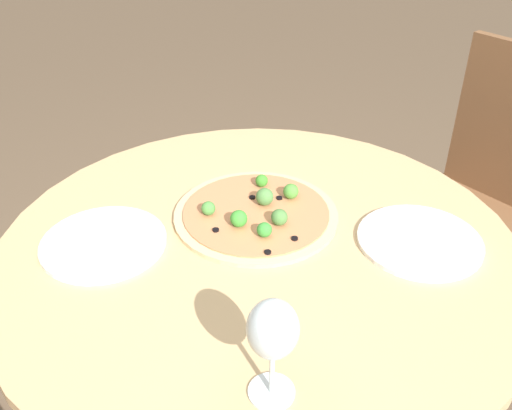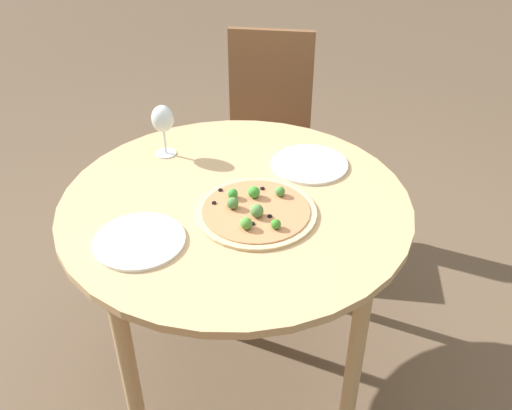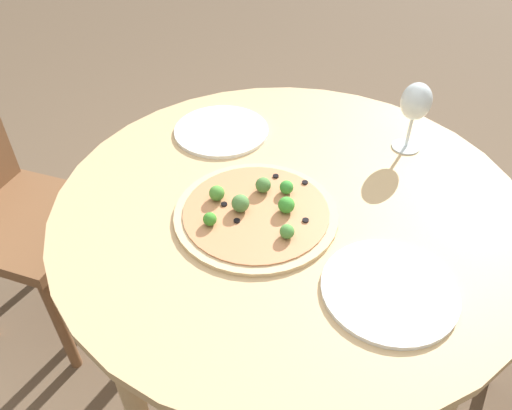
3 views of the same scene
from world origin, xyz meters
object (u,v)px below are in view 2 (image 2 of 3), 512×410
(plate_near, at_px, (139,241))
(plate_far, at_px, (310,164))
(pizza, at_px, (255,211))
(wine_glass, at_px, (163,120))
(chair_2, at_px, (267,135))

(plate_near, xyz_separation_m, plate_far, (-0.37, 0.53, 0.00))
(pizza, relative_size, plate_near, 1.41)
(wine_glass, bearing_deg, chair_2, 144.40)
(chair_2, distance_m, plate_far, 0.74)
(pizza, height_order, plate_far, pizza)
(plate_near, bearing_deg, chair_2, 156.45)
(plate_near, bearing_deg, wine_glass, 174.10)
(wine_glass, bearing_deg, plate_near, -5.90)
(wine_glass, height_order, plate_near, wine_glass)
(pizza, xyz_separation_m, plate_near, (0.11, -0.33, -0.01))
(chair_2, bearing_deg, plate_far, -72.06)
(chair_2, xyz_separation_m, pizza, (0.95, -0.13, 0.26))
(plate_far, bearing_deg, wine_glass, -103.68)
(pizza, relative_size, plate_far, 1.41)
(pizza, relative_size, wine_glass, 1.99)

